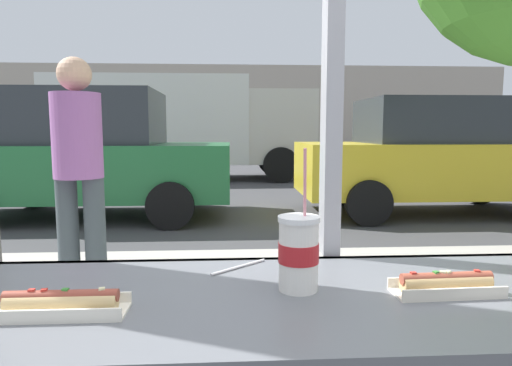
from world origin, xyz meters
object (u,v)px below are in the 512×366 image
at_px(parked_car_green, 90,155).
at_px(parked_car_yellow, 433,157).
at_px(pedestrian, 78,164).
at_px(hotdog_tray_near, 446,284).
at_px(hotdog_tray_far, 62,303).
at_px(soda_cup_left, 299,252).
at_px(box_truck, 181,123).

bearing_deg(parked_car_green, parked_car_yellow, -0.00).
xyz_separation_m(parked_car_yellow, pedestrian, (-4.19, -3.77, 0.18)).
xyz_separation_m(hotdog_tray_near, hotdog_tray_far, (-0.83, -0.06, -0.00)).
xyz_separation_m(soda_cup_left, pedestrian, (-1.17, 2.01, 0.06)).
height_order(soda_cup_left, box_truck, box_truck).
distance_m(soda_cup_left, parked_car_yellow, 6.53).
bearing_deg(hotdog_tray_near, soda_cup_left, 172.01).
relative_size(soda_cup_left, hotdog_tray_near, 1.35).
height_order(parked_car_green, parked_car_yellow, parked_car_green).
xyz_separation_m(hotdog_tray_near, parked_car_green, (-2.59, 5.83, -0.02)).
distance_m(soda_cup_left, hotdog_tray_far, 0.51).
height_order(hotdog_tray_far, box_truck, box_truck).
relative_size(hotdog_tray_near, parked_car_yellow, 0.06).
xyz_separation_m(hotdog_tray_far, box_truck, (-0.97, 11.25, 0.55)).
bearing_deg(box_truck, pedestrian, -88.10).
height_order(hotdog_tray_near, parked_car_yellow, parked_car_yellow).
xyz_separation_m(soda_cup_left, hotdog_tray_near, (0.33, -0.05, -0.07)).
bearing_deg(pedestrian, box_truck, 91.90).
distance_m(soda_cup_left, box_truck, 11.24).
height_order(soda_cup_left, hotdog_tray_near, soda_cup_left).
xyz_separation_m(hotdog_tray_far, parked_car_green, (-1.76, 5.89, -0.02)).
bearing_deg(hotdog_tray_near, parked_car_green, 113.98).
bearing_deg(parked_car_yellow, pedestrian, -138.01).
bearing_deg(parked_car_yellow, box_truck, 130.02).
xyz_separation_m(box_truck, pedestrian, (0.30, -9.12, -0.42)).
xyz_separation_m(hotdog_tray_far, parked_car_yellow, (3.52, 5.89, -0.06)).
height_order(hotdog_tray_near, hotdog_tray_far, same).
bearing_deg(parked_car_green, pedestrian, -73.81).
relative_size(hotdog_tray_near, hotdog_tray_far, 0.95).
distance_m(hotdog_tray_near, parked_car_yellow, 6.42).
relative_size(soda_cup_left, hotdog_tray_far, 1.28).
relative_size(hotdog_tray_far, pedestrian, 0.16).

